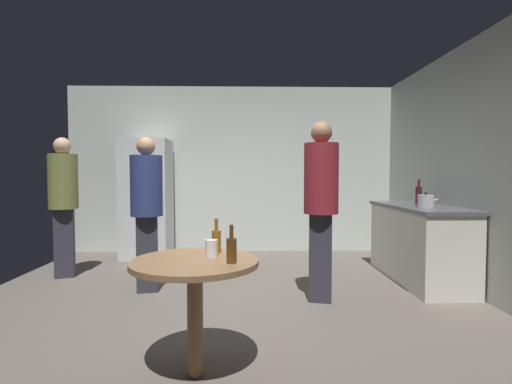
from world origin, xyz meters
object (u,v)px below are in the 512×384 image
Objects in this scene: beer_bottle_amber at (216,240)px; person_in_navy_shirt at (147,202)px; refrigerator at (147,199)px; kettle at (426,201)px; wine_bottle_on_counter at (419,195)px; beer_bottle_brown at (232,249)px; plastic_cup_white at (211,248)px; person_in_maroon_shirt at (321,196)px; foreground_table at (195,276)px; person_in_olive_shirt at (63,196)px.

beer_bottle_amber is 1.78m from person_in_navy_shirt.
refrigerator is 3.92m from kettle.
beer_bottle_brown is at bearing -132.93° from wine_bottle_on_counter.
kettle is 1.06× the size of beer_bottle_amber.
person_in_maroon_shirt is at bearing 53.65° from plastic_cup_white.
person_in_maroon_shirt is (0.97, 1.31, 0.26)m from plastic_cup_white.
foreground_table is (1.21, -3.52, -0.27)m from refrigerator.
kettle is 2.99m from foreground_table.
beer_bottle_brown is (0.12, -0.32, 0.00)m from beer_bottle_amber.
kettle is 2.75m from beer_bottle_amber.
refrigerator reaches higher than foreground_table.
kettle is 2.22× the size of plastic_cup_white.
person_in_olive_shirt is (-2.99, 0.97, -0.04)m from person_in_maroon_shirt.
beer_bottle_brown is at bearing -22.30° from foreground_table.
beer_bottle_amber is at bearing -143.78° from kettle.
beer_bottle_amber is 0.13× the size of person_in_olive_shirt.
wine_bottle_on_counter is 3.11m from beer_bottle_amber.
plastic_cup_white is (-2.35, -2.20, -0.23)m from wine_bottle_on_counter.
foreground_table is 0.20m from plastic_cup_white.
foreground_table is (-2.45, -2.28, -0.39)m from wine_bottle_on_counter.
person_in_maroon_shirt is (2.27, -2.12, 0.15)m from refrigerator.
beer_bottle_amber is at bearing 109.88° from beer_bottle_brown.
foreground_table is 0.48× the size of person_in_navy_shirt.
refrigerator reaches higher than beer_bottle_amber.
plastic_cup_white is 0.07× the size of person_in_navy_shirt.
person_in_olive_shirt is at bearing 172.99° from kettle.
person_in_olive_shirt is at bearing 129.14° from foreground_table.
beer_bottle_brown is 0.23m from plastic_cup_white.
kettle is 0.15× the size of person_in_navy_shirt.
wine_bottle_on_counter is 0.39× the size of foreground_table.
person_in_olive_shirt is at bearing -94.46° from person_in_maroon_shirt.
wine_bottle_on_counter is 1.35× the size of beer_bottle_amber.
beer_bottle_amber is at bearing 80.87° from plastic_cup_white.
refrigerator reaches higher than plastic_cup_white.
beer_bottle_amber is at bearing -25.30° from person_in_maroon_shirt.
refrigerator is 5.81× the size of wine_bottle_on_counter.
person_in_maroon_shirt is 1.07× the size of person_in_navy_shirt.
beer_bottle_brown is (-2.10, -1.94, -0.15)m from kettle.
beer_bottle_brown is (0.23, -0.10, 0.19)m from foreground_table.
beer_bottle_amber is 2.97m from person_in_olive_shirt.
beer_bottle_brown is at bearing -52.06° from plastic_cup_white.
kettle reaches higher than beer_bottle_brown.
person_in_maroon_shirt is (1.06, 1.40, 0.42)m from foreground_table.
beer_bottle_brown is (1.44, -3.61, -0.08)m from refrigerator.
beer_bottle_amber is at bearing 62.27° from foreground_table.
wine_bottle_on_counter is at bearing 43.03° from foreground_table.
beer_bottle_amber is (-2.33, -2.06, -0.20)m from wine_bottle_on_counter.
plastic_cup_white is at bearing -22.80° from person_in_maroon_shirt.
plastic_cup_white is at bearing -99.13° from beer_bottle_amber.
person_in_navy_shirt is at bearing 113.16° from foreground_table.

